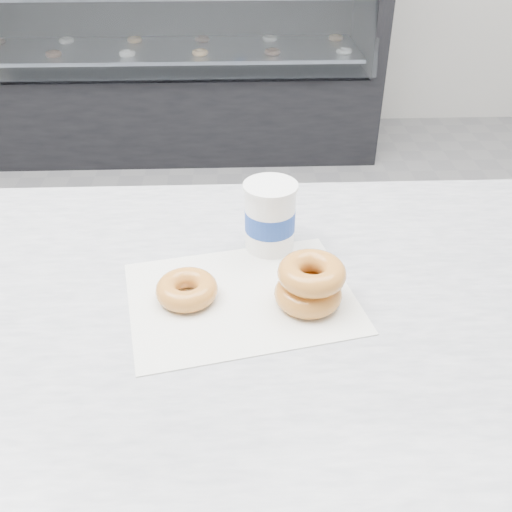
{
  "coord_description": "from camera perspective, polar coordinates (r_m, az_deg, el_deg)",
  "views": [
    {
      "loc": [
        0.38,
        -1.29,
        1.45
      ],
      "look_at": [
        0.41,
        -0.55,
        0.94
      ],
      "focal_mm": 40.0,
      "sensor_mm": 36.0,
      "label": 1
    }
  ],
  "objects": [
    {
      "name": "ground",
      "position": [
        1.98,
        -13.05,
        -13.98
      ],
      "size": [
        5.0,
        5.0,
        0.0
      ],
      "primitive_type": "plane",
      "color": "gray",
      "rests_on": "ground"
    },
    {
      "name": "display_case",
      "position": [
        3.56,
        -8.76,
        18.36
      ],
      "size": [
        2.4,
        0.74,
        1.25
      ],
      "color": "black",
      "rests_on": "ground"
    },
    {
      "name": "counter",
      "position": [
        1.27,
        -20.13,
        -20.35
      ],
      "size": [
        3.06,
        0.76,
        0.9
      ],
      "color": "#333335",
      "rests_on": "ground"
    },
    {
      "name": "donut_stack",
      "position": [
        0.85,
        5.42,
        -2.74
      ],
      "size": [
        0.13,
        0.13,
        0.07
      ],
      "color": "gold",
      "rests_on": "wax_paper"
    },
    {
      "name": "wax_paper",
      "position": [
        0.88,
        -1.47,
        -4.14
      ],
      "size": [
        0.39,
        0.32,
        0.0
      ],
      "primitive_type": "cube",
      "rotation": [
        0.0,
        0.0,
        0.2
      ],
      "color": "silver",
      "rests_on": "counter"
    },
    {
      "name": "donut_single",
      "position": [
        0.87,
        -6.94,
        -3.33
      ],
      "size": [
        0.12,
        0.12,
        0.03
      ],
      "primitive_type": "torus",
      "rotation": [
        0.0,
        0.0,
        -0.29
      ],
      "color": "gold",
      "rests_on": "wax_paper"
    },
    {
      "name": "coffee_cup",
      "position": [
        0.96,
        1.41,
        4.01
      ],
      "size": [
        0.1,
        0.1,
        0.12
      ],
      "rotation": [
        0.0,
        0.0,
        -0.22
      ],
      "color": "white",
      "rests_on": "counter"
    }
  ]
}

